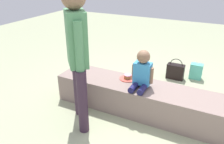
# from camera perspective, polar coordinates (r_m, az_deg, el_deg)

# --- Properties ---
(ground_plane) EXTENTS (12.00, 12.00, 0.00)m
(ground_plane) POSITION_cam_1_polar(r_m,az_deg,el_deg) (3.06, 9.76, -10.34)
(ground_plane) COLOR #9FA682
(concrete_ledge) EXTENTS (2.60, 0.51, 0.38)m
(concrete_ledge) POSITION_cam_1_polar(r_m,az_deg,el_deg) (2.95, 10.03, -7.33)
(concrete_ledge) COLOR gray
(concrete_ledge) RESTS_ON ground_plane
(child_seated) EXTENTS (0.28, 0.32, 0.48)m
(child_seated) POSITION_cam_1_polar(r_m,az_deg,el_deg) (2.77, 7.64, 0.09)
(child_seated) COLOR #1C1A4D
(child_seated) RESTS_ON concrete_ledge
(adult_standing) EXTENTS (0.37, 0.38, 1.61)m
(adult_standing) POSITION_cam_1_polar(r_m,az_deg,el_deg) (2.45, -8.90, 6.17)
(adult_standing) COLOR #372436
(adult_standing) RESTS_ON ground_plane
(cake_plate) EXTENTS (0.22, 0.22, 0.07)m
(cake_plate) POSITION_cam_1_polar(r_m,az_deg,el_deg) (3.04, 4.01, -1.41)
(cake_plate) COLOR #E0594C
(cake_plate) RESTS_ON concrete_ledge
(gift_bag) EXTENTS (0.20, 0.13, 0.31)m
(gift_bag) POSITION_cam_1_polar(r_m,az_deg,el_deg) (4.11, 20.60, 0.17)
(gift_bag) COLOR #59C6B2
(gift_bag) RESTS_ON ground_plane
(water_bottle_near_gift) EXTENTS (0.06, 0.06, 0.22)m
(water_bottle_near_gift) POSITION_cam_1_polar(r_m,az_deg,el_deg) (3.79, -3.72, -0.86)
(water_bottle_near_gift) COLOR silver
(water_bottle_near_gift) RESTS_ON ground_plane
(party_cup_red) EXTENTS (0.08, 0.08, 0.12)m
(party_cup_red) POSITION_cam_1_polar(r_m,az_deg,el_deg) (3.78, 8.54, -1.88)
(party_cup_red) COLOR red
(party_cup_red) RESTS_ON ground_plane
(cake_box_white) EXTENTS (0.37, 0.34, 0.12)m
(cake_box_white) POSITION_cam_1_polar(r_m,az_deg,el_deg) (3.68, 2.72, -2.38)
(cake_box_white) COLOR white
(cake_box_white) RESTS_ON ground_plane
(handbag_black_leather) EXTENTS (0.29, 0.14, 0.37)m
(handbag_black_leather) POSITION_cam_1_polar(r_m,az_deg,el_deg) (4.00, 15.83, 0.19)
(handbag_black_leather) COLOR black
(handbag_black_leather) RESTS_ON ground_plane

